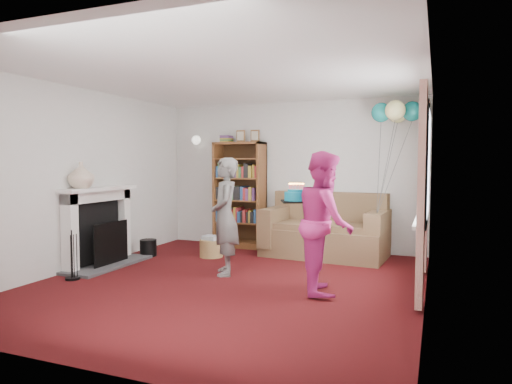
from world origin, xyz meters
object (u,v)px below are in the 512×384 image
at_px(person_magenta, 325,222).
at_px(person_striped, 225,216).
at_px(sofa, 326,233).
at_px(bookcase, 240,195).
at_px(birthday_cake, 296,196).

bearing_deg(person_magenta, person_striped, 59.24).
bearing_deg(sofa, bookcase, 176.23).
height_order(sofa, person_striped, person_striped).
distance_m(bookcase, person_striped, 2.02).
bearing_deg(person_magenta, sofa, -4.99).
height_order(bookcase, birthday_cake, bookcase).
xyz_separation_m(person_striped, birthday_cake, (1.06, -0.30, 0.31)).
height_order(person_magenta, birthday_cake, person_magenta).
relative_size(bookcase, sofa, 1.09).
distance_m(person_striped, birthday_cake, 1.15).
bearing_deg(sofa, person_striped, -115.02).
xyz_separation_m(sofa, person_magenta, (0.45, -2.02, 0.44)).
distance_m(bookcase, sofa, 1.68).
distance_m(person_striped, person_magenta, 1.44).
bearing_deg(person_striped, bookcase, 169.62).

